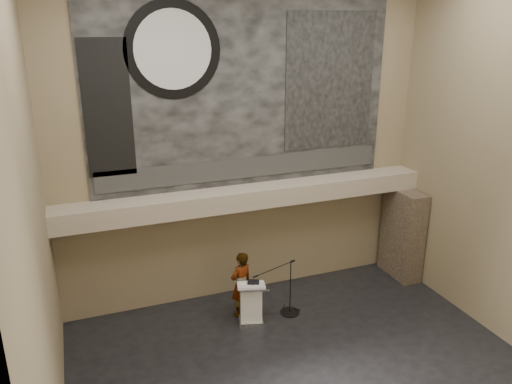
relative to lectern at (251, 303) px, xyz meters
name	(u,v)px	position (x,y,z in m)	size (l,w,h in m)	color
floor	(308,374)	(0.47, -2.33, -0.55)	(10.00, 10.00, 0.00)	black
wall_back	(245,145)	(0.47, 1.67, 3.70)	(10.00, 0.02, 8.50)	#887856
wall_front	(467,290)	(0.47, -6.33, 3.70)	(10.00, 0.02, 8.50)	#887856
wall_left	(32,227)	(-4.53, -2.33, 3.70)	(0.02, 8.00, 8.50)	#887856
soffit	(251,196)	(0.47, 1.27, 2.40)	(10.00, 0.80, 0.50)	tan
sprinkler_left	(192,215)	(-1.13, 1.22, 2.12)	(0.04, 0.04, 0.06)	#B2893D
sprinkler_right	(315,198)	(2.37, 1.22, 2.12)	(0.04, 0.04, 0.06)	#B2893D
banner	(245,89)	(0.47, 1.64, 5.15)	(8.00, 0.05, 5.00)	black
banner_text_strip	(246,168)	(0.47, 1.60, 3.10)	(7.76, 0.02, 0.55)	#2B2B2B
banner_clock_rim	(173,50)	(-1.33, 1.60, 6.15)	(2.30, 2.30, 0.02)	black
banner_clock_face	(173,50)	(-1.33, 1.58, 6.15)	(1.84, 1.84, 0.02)	silver
banner_building_print	(330,82)	(2.87, 1.60, 5.25)	(2.60, 0.02, 3.60)	black
banner_brick_print	(108,109)	(-2.93, 1.60, 4.85)	(1.10, 0.02, 3.20)	black
stone_pier	(402,233)	(5.12, 0.82, 0.80)	(0.60, 1.40, 2.70)	#413428
lectern	(251,303)	(0.00, 0.00, 0.00)	(0.80, 0.65, 1.13)	silver
binder	(253,282)	(0.08, 0.03, 0.56)	(0.29, 0.24, 0.04)	black
papers	(245,285)	(-0.16, 0.00, 0.55)	(0.22, 0.30, 0.01)	white
speaker_person	(241,284)	(-0.12, 0.41, 0.34)	(0.65, 0.43, 1.79)	beige
mic_stand	(289,305)	(1.07, 0.02, -0.32)	(1.44, 0.69, 1.54)	black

